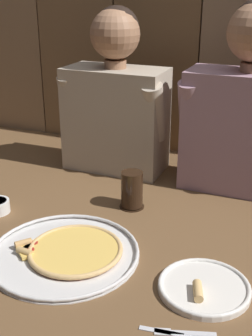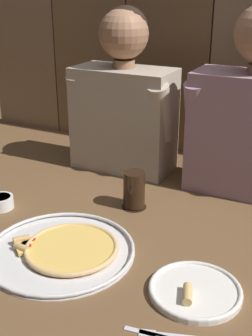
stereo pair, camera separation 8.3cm
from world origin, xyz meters
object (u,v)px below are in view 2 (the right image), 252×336
at_px(pizza_tray, 64,249).
at_px(diner_left, 124,98).
at_px(dipping_bowl, 0,202).
at_px(dinner_plate, 195,290).
at_px(drinking_glass, 134,190).

xyz_separation_m(pizza_tray, diner_left, (-0.13, 0.61, 0.27)).
distance_m(dipping_bowl, diner_left, 0.59).
bearing_deg(pizza_tray, dinner_plate, -0.67).
bearing_deg(diner_left, dinner_plate, -50.71).
height_order(drinking_glass, diner_left, diner_left).
bearing_deg(drinking_glass, pizza_tray, -99.82).
relative_size(pizza_tray, diner_left, 0.67).
height_order(drinking_glass, dipping_bowl, drinking_glass).
xyz_separation_m(drinking_glass, dipping_bowl, (-0.38, -0.20, -0.04)).
bearing_deg(pizza_tray, drinking_glass, 80.18).
distance_m(dinner_plate, dipping_bowl, 0.71).
height_order(pizza_tray, diner_left, diner_left).
relative_size(dinner_plate, dipping_bowl, 2.76).
height_order(pizza_tray, drinking_glass, drinking_glass).
bearing_deg(dipping_bowl, drinking_glass, 28.12).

